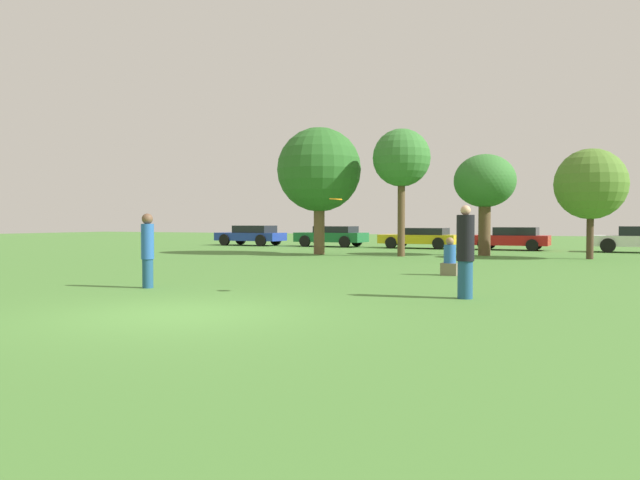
{
  "coord_description": "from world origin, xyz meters",
  "views": [
    {
      "loc": [
        6.48,
        -8.34,
        1.55
      ],
      "look_at": [
        0.31,
        4.81,
        1.1
      ],
      "focal_mm": 35.08,
      "sensor_mm": 36.0,
      "label": 1
    }
  ],
  "objects_px": {
    "bystander_sitting": "(450,260)",
    "parked_car_red": "(512,238)",
    "person_thrower": "(148,249)",
    "parked_car_white": "(640,239)",
    "tree_2": "(485,183)",
    "frisbee": "(336,199)",
    "tree_0": "(319,170)",
    "person_catcher": "(465,252)",
    "parked_car_yellow": "(421,237)",
    "tree_3": "(591,184)",
    "parked_car_blue": "(252,235)",
    "parked_car_green": "(332,236)",
    "tree_1": "(401,159)"
  },
  "relations": [
    {
      "from": "bystander_sitting",
      "to": "parked_car_red",
      "type": "bearing_deg",
      "value": 92.31
    },
    {
      "from": "person_thrower",
      "to": "parked_car_white",
      "type": "xyz_separation_m",
      "value": [
        10.88,
        22.81,
        -0.21
      ]
    },
    {
      "from": "tree_2",
      "to": "parked_car_red",
      "type": "height_order",
      "value": "tree_2"
    },
    {
      "from": "frisbee",
      "to": "tree_0",
      "type": "distance_m",
      "value": 16.0
    },
    {
      "from": "person_catcher",
      "to": "tree_2",
      "type": "height_order",
      "value": "tree_2"
    },
    {
      "from": "parked_car_yellow",
      "to": "parked_car_white",
      "type": "relative_size",
      "value": 1.05
    },
    {
      "from": "tree_3",
      "to": "parked_car_white",
      "type": "xyz_separation_m",
      "value": [
        2.02,
        6.62,
        -2.34
      ]
    },
    {
      "from": "person_thrower",
      "to": "parked_car_yellow",
      "type": "distance_m",
      "value": 22.96
    },
    {
      "from": "tree_3",
      "to": "parked_car_white",
      "type": "bearing_deg",
      "value": 73.06
    },
    {
      "from": "bystander_sitting",
      "to": "tree_2",
      "type": "height_order",
      "value": "tree_2"
    },
    {
      "from": "frisbee",
      "to": "parked_car_yellow",
      "type": "xyz_separation_m",
      "value": [
        -4.56,
        22.29,
        -1.38
      ]
    },
    {
      "from": "bystander_sitting",
      "to": "tree_0",
      "type": "bearing_deg",
      "value": 133.54
    },
    {
      "from": "tree_0",
      "to": "tree_2",
      "type": "distance_m",
      "value": 7.49
    },
    {
      "from": "tree_0",
      "to": "tree_3",
      "type": "distance_m",
      "value": 11.61
    },
    {
      "from": "person_thrower",
      "to": "parked_car_blue",
      "type": "bearing_deg",
      "value": 106.84
    },
    {
      "from": "parked_car_white",
      "to": "parked_car_red",
      "type": "bearing_deg",
      "value": -0.99
    },
    {
      "from": "parked_car_yellow",
      "to": "parked_car_green",
      "type": "bearing_deg",
      "value": 1.28
    },
    {
      "from": "bystander_sitting",
      "to": "parked_car_red",
      "type": "relative_size",
      "value": 0.27
    },
    {
      "from": "tree_2",
      "to": "parked_car_green",
      "type": "relative_size",
      "value": 1.07
    },
    {
      "from": "frisbee",
      "to": "parked_car_yellow",
      "type": "height_order",
      "value": "frisbee"
    },
    {
      "from": "person_thrower",
      "to": "bystander_sitting",
      "type": "height_order",
      "value": "person_thrower"
    },
    {
      "from": "tree_1",
      "to": "tree_3",
      "type": "distance_m",
      "value": 7.75
    },
    {
      "from": "person_thrower",
      "to": "tree_1",
      "type": "xyz_separation_m",
      "value": [
        1.33,
        14.85,
        3.34
      ]
    },
    {
      "from": "tree_1",
      "to": "tree_2",
      "type": "distance_m",
      "value": 3.97
    },
    {
      "from": "bystander_sitting",
      "to": "parked_car_green",
      "type": "height_order",
      "value": "parked_car_green"
    },
    {
      "from": "person_thrower",
      "to": "tree_2",
      "type": "bearing_deg",
      "value": 66.08
    },
    {
      "from": "parked_car_red",
      "to": "parked_car_green",
      "type": "bearing_deg",
      "value": 1.43
    },
    {
      "from": "tree_0",
      "to": "tree_3",
      "type": "bearing_deg",
      "value": 6.5
    },
    {
      "from": "person_thrower",
      "to": "frisbee",
      "type": "relative_size",
      "value": 6.36
    },
    {
      "from": "frisbee",
      "to": "bystander_sitting",
      "type": "bearing_deg",
      "value": 79.31
    },
    {
      "from": "person_thrower",
      "to": "tree_3",
      "type": "xyz_separation_m",
      "value": [
        8.86,
        16.19,
        2.13
      ]
    },
    {
      "from": "parked_car_white",
      "to": "person_catcher",
      "type": "bearing_deg",
      "value": 80.94
    },
    {
      "from": "tree_1",
      "to": "parked_car_green",
      "type": "relative_size",
      "value": 1.32
    },
    {
      "from": "frisbee",
      "to": "parked_car_white",
      "type": "xyz_separation_m",
      "value": [
        6.43,
        22.15,
        -1.32
      ]
    },
    {
      "from": "bystander_sitting",
      "to": "parked_car_white",
      "type": "distance_m",
      "value": 17.36
    },
    {
      "from": "parked_car_yellow",
      "to": "parked_car_red",
      "type": "distance_m",
      "value": 4.95
    },
    {
      "from": "bystander_sitting",
      "to": "tree_0",
      "type": "distance_m",
      "value": 12.33
    },
    {
      "from": "parked_car_red",
      "to": "bystander_sitting",
      "type": "bearing_deg",
      "value": 93.27
    },
    {
      "from": "parked_car_green",
      "to": "tree_3",
      "type": "bearing_deg",
      "value": 155.93
    },
    {
      "from": "frisbee",
      "to": "tree_2",
      "type": "relative_size",
      "value": 0.06
    },
    {
      "from": "parked_car_blue",
      "to": "parked_car_white",
      "type": "distance_m",
      "value": 21.82
    },
    {
      "from": "tree_2",
      "to": "tree_3",
      "type": "bearing_deg",
      "value": -11.0
    },
    {
      "from": "bystander_sitting",
      "to": "tree_1",
      "type": "relative_size",
      "value": 0.19
    },
    {
      "from": "person_catcher",
      "to": "tree_2",
      "type": "distance_m",
      "value": 16.27
    },
    {
      "from": "tree_1",
      "to": "parked_car_yellow",
      "type": "distance_m",
      "value": 8.99
    },
    {
      "from": "bystander_sitting",
      "to": "parked_car_red",
      "type": "xyz_separation_m",
      "value": [
        -0.68,
        16.72,
        0.19
      ]
    },
    {
      "from": "tree_2",
      "to": "parked_car_green",
      "type": "xyz_separation_m",
      "value": [
        -10.08,
        5.89,
        -2.59
      ]
    },
    {
      "from": "bystander_sitting",
      "to": "parked_car_white",
      "type": "relative_size",
      "value": 0.26
    },
    {
      "from": "tree_3",
      "to": "parked_car_green",
      "type": "bearing_deg",
      "value": 154.98
    },
    {
      "from": "tree_3",
      "to": "parked_car_yellow",
      "type": "height_order",
      "value": "tree_3"
    }
  ]
}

